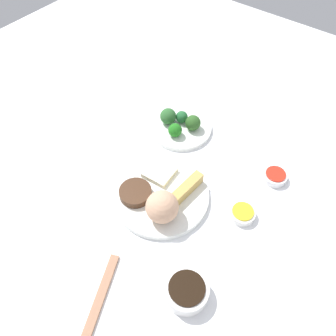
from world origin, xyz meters
The scene contains 18 objects.
tabletop centered at (0.00, 0.00, 0.01)m, with size 2.20×2.20×0.02m, color white.
main_plate centered at (0.03, 0.03, 0.03)m, with size 0.26×0.26×0.02m, color white.
rice_scoop centered at (-0.02, -0.01, 0.08)m, with size 0.08×0.08×0.08m, color tan.
spring_roll centered at (0.08, -0.02, 0.05)m, with size 0.12×0.03×0.03m, color tan.
crab_rangoon_wonton centered at (0.08, 0.08, 0.04)m, with size 0.07×0.08×0.01m, color beige.
stir_fry_heap centered at (-0.01, 0.08, 0.05)m, with size 0.09×0.09×0.02m, color #442918.
broccoli_plate centered at (0.27, 0.14, 0.03)m, with size 0.19×0.19×0.01m, color white.
broccoli_floret_0 centered at (0.29, 0.15, 0.05)m, with size 0.04×0.04×0.04m, color #246332.
broccoli_floret_1 centered at (0.23, 0.13, 0.05)m, with size 0.04×0.04×0.04m, color #20721C.
broccoli_floret_2 centered at (0.28, 0.11, 0.06)m, with size 0.05×0.05×0.05m, color #2C5A23.
broccoli_floret_3 centered at (0.26, 0.18, 0.06)m, with size 0.05×0.05×0.05m, color #2E642E.
soy_sauce_bowl centered at (-0.14, -0.17, 0.04)m, with size 0.10×0.10×0.04m, color white.
soy_sauce_bowl_liquid centered at (-0.14, -0.17, 0.06)m, with size 0.08×0.08×0.00m, color black.
sauce_ramekin_sweet_and_sour centered at (0.27, -0.18, 0.03)m, with size 0.07×0.07×0.02m, color white.
sauce_ramekin_sweet_and_sour_liquid centered at (0.27, -0.18, 0.04)m, with size 0.05×0.05×0.00m, color red.
sauce_ramekin_hot_mustard centered at (0.11, -0.17, 0.03)m, with size 0.07×0.07×0.02m, color white.
sauce_ramekin_hot_mustard_liquid centered at (0.11, -0.17, 0.04)m, with size 0.05×0.05×0.00m, color yellow.
chopsticks_pair centered at (-0.27, -0.03, 0.02)m, with size 0.22×0.02×0.01m, color #A57052.
Camera 1 is at (-0.36, -0.29, 0.79)m, focal length 36.44 mm.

